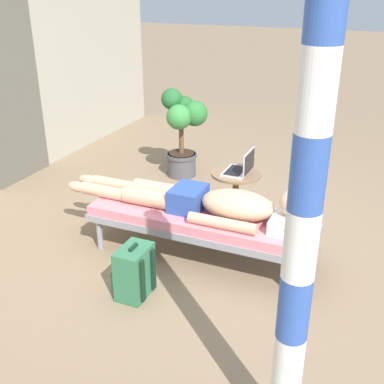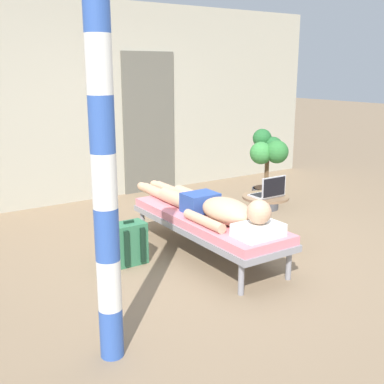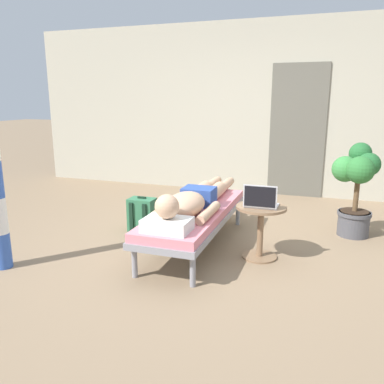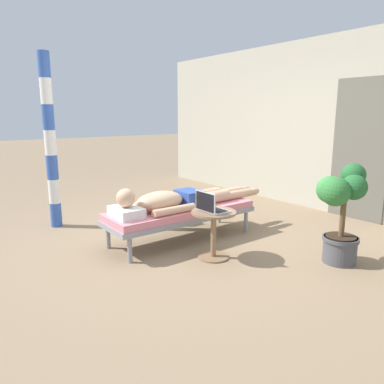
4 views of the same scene
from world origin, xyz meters
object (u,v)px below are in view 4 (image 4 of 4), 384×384
(lounge_chair, at_px, (181,213))
(porch_post, at_px, (50,143))
(potted_plant, at_px, (341,207))
(side_table, at_px, (214,226))
(laptop, at_px, (210,207))
(backpack, at_px, (166,209))
(person_reclining, at_px, (177,200))

(lounge_chair, relative_size, porch_post, 0.83)
(lounge_chair, bearing_deg, potted_plant, 29.23)
(side_table, xyz_separation_m, porch_post, (-2.19, -1.00, 0.80))
(laptop, xyz_separation_m, backpack, (-1.42, 0.37, -0.39))
(potted_plant, distance_m, porch_post, 3.69)
(lounge_chair, xyz_separation_m, porch_post, (-1.50, -1.07, 0.81))
(porch_post, bearing_deg, side_table, 24.44)
(laptop, bearing_deg, backpack, 165.53)
(side_table, relative_size, porch_post, 0.23)
(side_table, height_order, potted_plant, potted_plant)
(lounge_chair, xyz_separation_m, potted_plant, (1.57, 0.88, 0.25))
(person_reclining, xyz_separation_m, laptop, (0.69, -0.05, 0.07))
(backpack, height_order, porch_post, porch_post)
(potted_plant, bearing_deg, backpack, -164.58)
(person_reclining, xyz_separation_m, backpack, (-0.73, 0.31, -0.32))
(lounge_chair, bearing_deg, side_table, -5.72)
(backpack, distance_m, potted_plant, 2.42)
(lounge_chair, distance_m, person_reclining, 0.18)
(lounge_chair, distance_m, porch_post, 2.02)
(laptop, bearing_deg, porch_post, -156.68)
(lounge_chair, relative_size, backpack, 4.51)
(side_table, bearing_deg, backpack, 167.49)
(lounge_chair, height_order, potted_plant, potted_plant)
(backpack, bearing_deg, side_table, -12.51)
(backpack, bearing_deg, laptop, -14.47)
(lounge_chair, height_order, person_reclining, person_reclining)
(backpack, distance_m, porch_post, 1.80)
(laptop, bearing_deg, side_table, 90.00)
(person_reclining, xyz_separation_m, potted_plant, (1.57, 0.95, 0.08))
(lounge_chair, xyz_separation_m, backpack, (-0.73, 0.25, -0.15))
(laptop, relative_size, potted_plant, 0.30)
(person_reclining, relative_size, side_table, 4.15)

